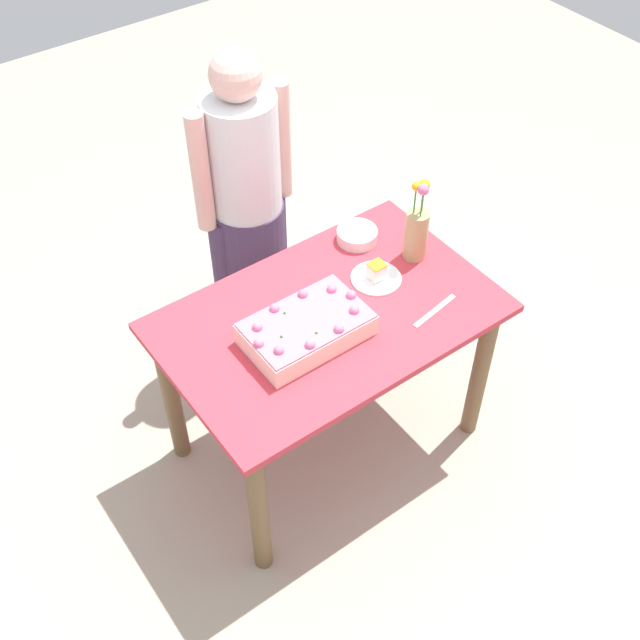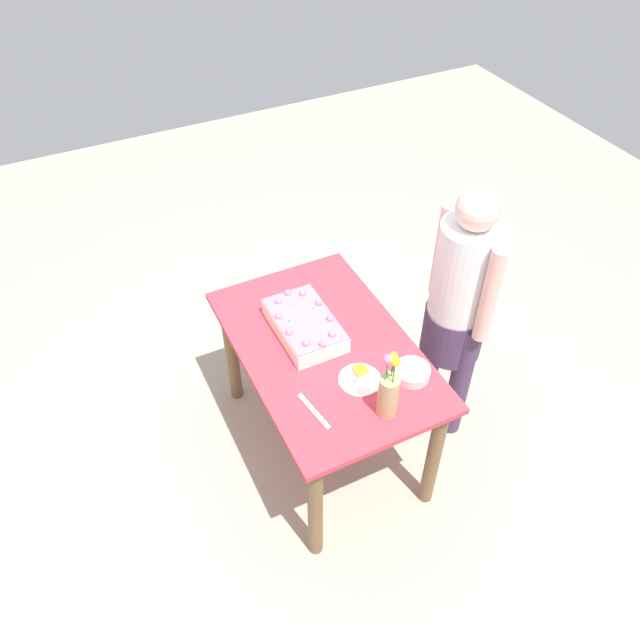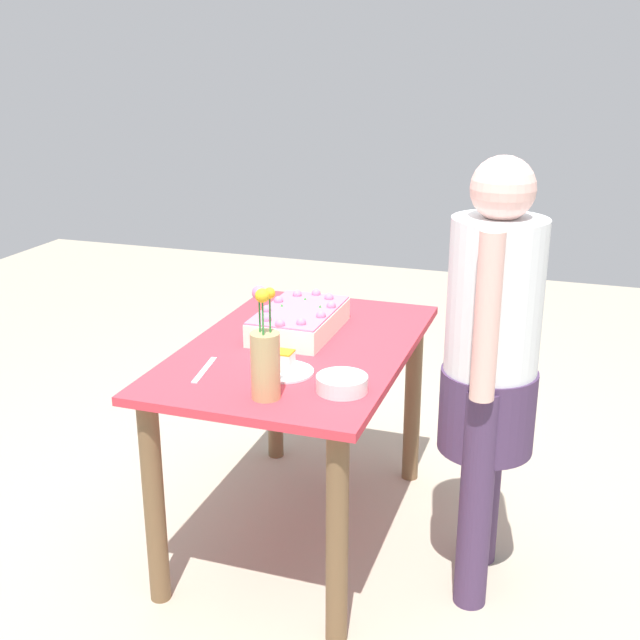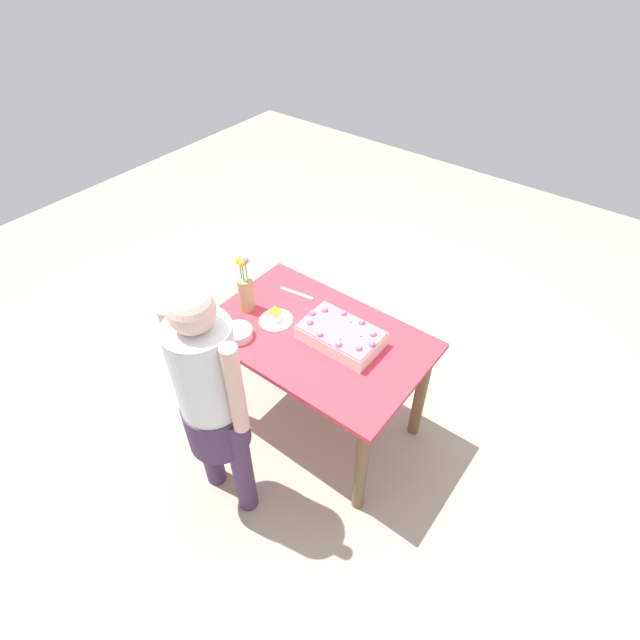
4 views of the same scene
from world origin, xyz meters
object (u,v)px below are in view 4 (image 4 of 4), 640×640
object	(u,v)px
flower_vase	(246,291)
person_standing	(211,397)
serving_plate_with_slice	(276,318)
cake_knife	(296,293)
fruit_bowl	(238,333)
sheet_cake	(341,335)

from	to	relation	value
flower_vase	person_standing	size ratio (longest dim) A/B	0.24
serving_plate_with_slice	person_standing	xyz separation A→B (m)	(-0.17, 0.65, 0.06)
cake_knife	serving_plate_with_slice	bearing A→B (deg)	-85.01
serving_plate_with_slice	person_standing	bearing A→B (deg)	104.88
cake_knife	fruit_bowl	xyz separation A→B (m)	(0.02, 0.48, 0.02)
cake_knife	fruit_bowl	world-z (taller)	fruit_bowl
sheet_cake	flower_vase	xyz separation A→B (m)	(0.59, 0.11, 0.08)
flower_vase	fruit_bowl	distance (m)	0.26
cake_knife	person_standing	distance (m)	0.94
serving_plate_with_slice	fruit_bowl	distance (m)	0.24
fruit_bowl	person_standing	world-z (taller)	person_standing
sheet_cake	serving_plate_with_slice	size ratio (longest dim) A/B	2.25
serving_plate_with_slice	fruit_bowl	bearing A→B (deg)	70.00
serving_plate_with_slice	flower_vase	size ratio (longest dim) A/B	0.55
flower_vase	person_standing	world-z (taller)	person_standing
serving_plate_with_slice	cake_knife	world-z (taller)	serving_plate_with_slice
sheet_cake	serving_plate_with_slice	xyz separation A→B (m)	(0.39, 0.09, -0.03)
sheet_cake	person_standing	world-z (taller)	person_standing
flower_vase	fruit_bowl	xyz separation A→B (m)	(-0.12, 0.21, -0.10)
fruit_bowl	person_standing	xyz separation A→B (m)	(-0.25, 0.42, 0.06)
sheet_cake	cake_knife	distance (m)	0.49
sheet_cake	cake_knife	size ratio (longest dim) A/B	1.95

